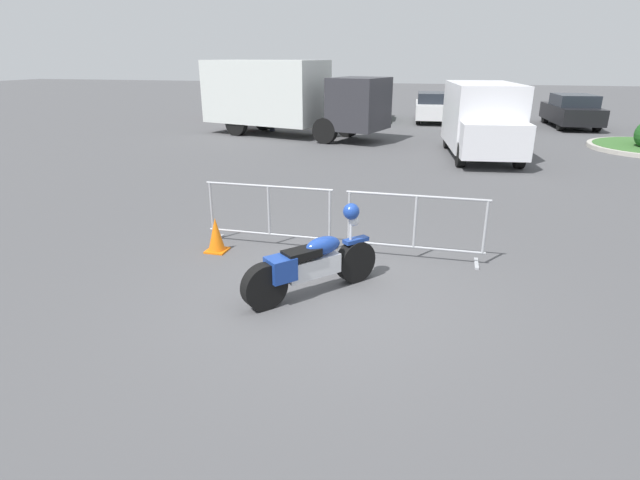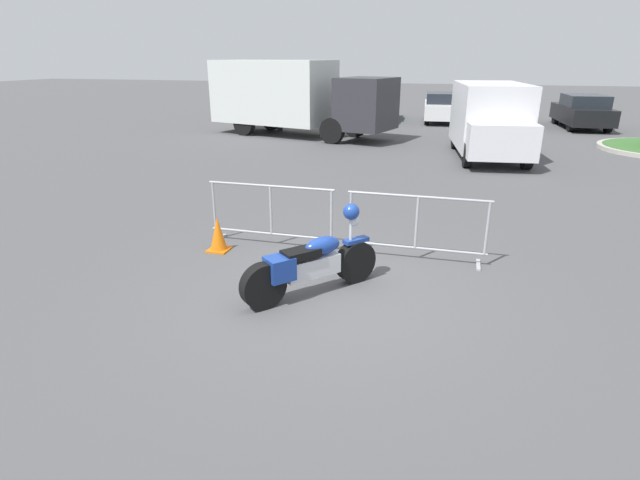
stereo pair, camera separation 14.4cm
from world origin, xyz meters
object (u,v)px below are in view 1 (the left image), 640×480
object	(u,v)px
crowd_barrier_near	(269,215)
pedestrian	(272,110)
delivery_van	(482,118)
parked_car_green	(371,106)
box_truck	(284,95)
parked_car_yellow	(311,105)
parked_car_white	(433,107)
traffic_cone	(216,235)
parked_car_black	(572,111)
parked_car_red	(257,103)
motorcycle	(312,263)
crowd_barrier_far	(415,226)
parked_car_silver	(499,108)

from	to	relation	value
crowd_barrier_near	pedestrian	size ratio (longest dim) A/B	1.32
delivery_van	pedestrian	distance (m)	9.46
parked_car_green	pedestrian	size ratio (longest dim) A/B	2.45
box_truck	delivery_van	size ratio (longest dim) A/B	1.54
parked_car_yellow	pedestrian	size ratio (longest dim) A/B	2.48
parked_car_white	pedestrian	size ratio (longest dim) A/B	2.57
pedestrian	delivery_van	bearing A→B (deg)	104.74
traffic_cone	parked_car_black	bearing A→B (deg)	64.59
parked_car_white	parked_car_yellow	bearing A→B (deg)	89.06
box_truck	parked_car_green	distance (m)	6.94
parked_car_red	crowd_barrier_near	bearing A→B (deg)	-162.49
motorcycle	delivery_van	bearing A→B (deg)	27.82
motorcycle	crowd_barrier_far	bearing A→B (deg)	3.83
crowd_barrier_far	crowd_barrier_near	bearing A→B (deg)	180.00
crowd_barrier_near	delivery_van	size ratio (longest dim) A/B	0.43
delivery_van	pedestrian	world-z (taller)	delivery_van
parked_car_green	traffic_cone	size ratio (longest dim) A/B	7.03
motorcycle	parked_car_white	bearing A→B (deg)	38.88
delivery_van	motorcycle	bearing A→B (deg)	-20.51
parked_car_white	parked_car_black	size ratio (longest dim) A/B	0.96
parked_car_yellow	pedestrian	bearing A→B (deg)	171.06
delivery_van	parked_car_red	xyz separation A→B (m)	(-11.41, 9.10, -0.52)
motorcycle	parked_car_yellow	xyz separation A→B (m)	(-5.70, 20.14, 0.24)
parked_car_red	parked_car_white	distance (m)	9.47
parked_car_red	crowd_barrier_far	bearing A→B (deg)	-156.33
box_truck	pedestrian	size ratio (longest dim) A/B	4.74
crowd_barrier_far	pedestrian	distance (m)	15.34
motorcycle	pedestrian	bearing A→B (deg)	62.46
box_truck	delivery_van	world-z (taller)	box_truck
delivery_van	parked_car_yellow	world-z (taller)	delivery_van
crowd_barrier_near	delivery_van	bearing A→B (deg)	68.53
parked_car_green	parked_car_black	size ratio (longest dim) A/B	0.92
crowd_barrier_near	crowd_barrier_far	xyz separation A→B (m)	(2.47, 0.00, 0.00)
parked_car_red	motorcycle	bearing A→B (deg)	-161.15
crowd_barrier_far	motorcycle	bearing A→B (deg)	-126.75
crowd_barrier_far	parked_car_white	xyz separation A→B (m)	(-0.62, 18.89, 0.17)
parked_car_yellow	parked_car_white	size ratio (longest dim) A/B	0.96
motorcycle	parked_car_black	bearing A→B (deg)	21.42
parked_car_white	parked_car_silver	size ratio (longest dim) A/B	0.95
motorcycle	crowd_barrier_far	size ratio (longest dim) A/B	0.77
crowd_barrier_far	parked_car_green	bearing A→B (deg)	101.39
crowd_barrier_near	motorcycle	bearing A→B (deg)	-53.26
parked_car_green	crowd_barrier_near	bearing A→B (deg)	179.37
motorcycle	parked_car_black	distance (m)	21.09
traffic_cone	motorcycle	bearing A→B (deg)	-29.76
motorcycle	box_truck	world-z (taller)	box_truck
crowd_barrier_far	parked_car_green	xyz separation A→B (m)	(-3.78, 18.75, 0.14)
crowd_barrier_far	parked_car_white	world-z (taller)	parked_car_white
parked_car_yellow	parked_car_green	bearing A→B (deg)	-89.85
parked_car_yellow	parked_car_silver	world-z (taller)	parked_car_silver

